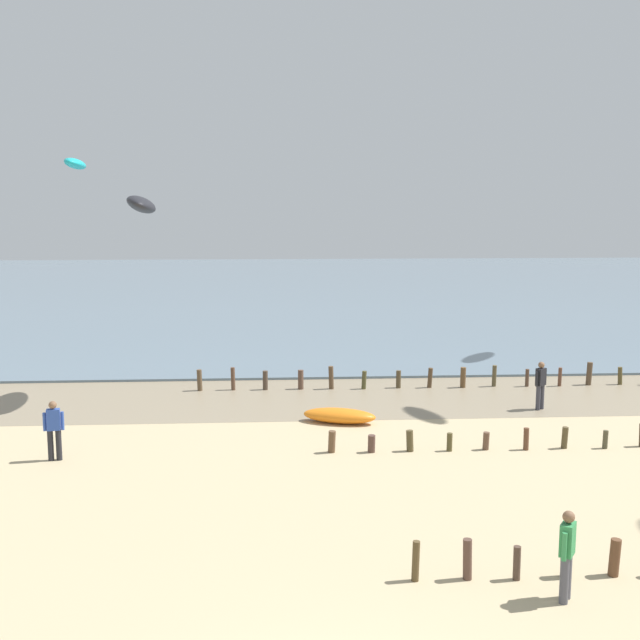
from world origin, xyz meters
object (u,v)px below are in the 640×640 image
Objects in this scene: person_by_waterline at (541,384)px; kite_aloft_2 at (141,205)px; person_mid_beach at (567,553)px; kite_aloft_6 at (75,164)px; person_far_down_beach at (54,429)px; grounded_kite at (339,416)px.

kite_aloft_2 reaches higher than person_by_waterline.
person_mid_beach is 13.69m from person_by_waterline.
kite_aloft_6 reaches higher than person_by_waterline.
person_far_down_beach is at bearing -175.99° from kite_aloft_6.
kite_aloft_2 is at bearing 167.09° from grounded_kite.
person_mid_beach is at bearing -58.36° from grounded_kite.
person_mid_beach and person_by_waterline have the same top height.
person_far_down_beach is 8.97m from grounded_kite.
person_mid_beach is at bearing -36.72° from person_far_down_beach.
kite_aloft_2 reaches higher than person_mid_beach.
person_mid_beach is 0.51× the size of kite_aloft_2.
person_mid_beach is 1.00× the size of person_far_down_beach.
person_mid_beach is 1.00× the size of person_by_waterline.
person_mid_beach is 0.60× the size of kite_aloft_6.
kite_aloft_2 is at bearing 122.38° from person_mid_beach.
person_far_down_beach is at bearing 143.28° from person_mid_beach.
kite_aloft_6 is (-2.75, 14.92, 8.04)m from person_far_down_beach.
person_far_down_beach is 0.60× the size of kite_aloft_6.
kite_aloft_2 is 8.93m from kite_aloft_6.
kite_aloft_2 is at bearing -157.88° from kite_aloft_6.
kite_aloft_6 is at bearing 150.48° from grounded_kite.
person_mid_beach is 28.55m from kite_aloft_6.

